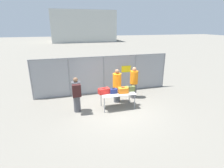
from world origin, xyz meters
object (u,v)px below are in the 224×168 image
(suitcase_olive, at_px, (130,89))
(utility_trailer, at_px, (113,73))
(suitcase_navy, at_px, (113,91))
(traveler_hooded, at_px, (76,94))
(security_worker_near, at_px, (117,85))
(security_worker_far, at_px, (134,82))
(inspection_table, at_px, (118,94))
(suitcase_red, at_px, (104,91))
(suitcase_orange, at_px, (123,90))

(suitcase_olive, xyz_separation_m, utility_trailer, (0.55, 4.84, -0.49))
(suitcase_navy, xyz_separation_m, traveler_hooded, (-1.75, 0.07, 0.03))
(security_worker_near, bearing_deg, security_worker_far, -169.27)
(inspection_table, height_order, traveler_hooded, traveler_hooded)
(suitcase_olive, distance_m, utility_trailer, 4.90)
(security_worker_far, bearing_deg, suitcase_red, 0.30)
(suitcase_navy, height_order, traveler_hooded, traveler_hooded)
(traveler_hooded, bearing_deg, security_worker_far, 20.94)
(security_worker_near, xyz_separation_m, utility_trailer, (1.05, 4.23, -0.50))
(suitcase_red, distance_m, utility_trailer, 5.17)
(suitcase_red, distance_m, traveler_hooded, 1.30)
(inspection_table, xyz_separation_m, security_worker_far, (1.25, 0.96, 0.20))
(suitcase_red, relative_size, security_worker_far, 0.32)
(suitcase_olive, bearing_deg, traveler_hooded, 179.46)
(traveler_hooded, height_order, security_worker_far, security_worker_far)
(suitcase_navy, height_order, utility_trailer, suitcase_navy)
(suitcase_orange, bearing_deg, suitcase_olive, 16.80)
(inspection_table, distance_m, utility_trailer, 5.05)
(security_worker_far, bearing_deg, suitcase_orange, 22.22)
(suitcase_orange, relative_size, utility_trailer, 0.12)
(suitcase_orange, bearing_deg, suitcase_red, 168.93)
(inspection_table, xyz_separation_m, suitcase_navy, (-0.21, 0.00, 0.18))
(suitcase_orange, height_order, suitcase_olive, suitcase_orange)
(security_worker_near, bearing_deg, suitcase_orange, 91.30)
(suitcase_red, height_order, suitcase_olive, suitcase_red)
(suitcase_orange, relative_size, security_worker_far, 0.27)
(suitcase_red, relative_size, suitcase_olive, 1.20)
(security_worker_far, bearing_deg, traveler_hooded, -8.49)
(suitcase_orange, height_order, utility_trailer, suitcase_orange)
(security_worker_far, height_order, utility_trailer, security_worker_far)
(security_worker_near, bearing_deg, suitcase_olive, 123.88)
(suitcase_orange, distance_m, suitcase_olive, 0.43)
(traveler_hooded, bearing_deg, suitcase_navy, 3.18)
(suitcase_navy, distance_m, utility_trailer, 5.12)
(suitcase_red, xyz_separation_m, security_worker_near, (0.84, 0.57, 0.02))
(suitcase_olive, height_order, traveler_hooded, traveler_hooded)
(suitcase_olive, relative_size, traveler_hooded, 0.28)
(suitcase_navy, height_order, suitcase_orange, suitcase_orange)
(suitcase_orange, xyz_separation_m, utility_trailer, (0.97, 4.97, -0.49))
(traveler_hooded, height_order, utility_trailer, traveler_hooded)
(suitcase_navy, bearing_deg, traveler_hooded, 177.68)
(suitcase_navy, relative_size, traveler_hooded, 0.20)
(inspection_table, height_order, suitcase_orange, suitcase_orange)
(security_worker_near, distance_m, security_worker_far, 1.11)
(inspection_table, distance_m, suitcase_olive, 0.69)
(utility_trailer, bearing_deg, security_worker_far, -89.60)
(security_worker_near, relative_size, utility_trailer, 0.45)
(suitcase_red, relative_size, security_worker_near, 0.31)
(suitcase_red, bearing_deg, suitcase_orange, -11.07)
(traveler_hooded, relative_size, utility_trailer, 0.43)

